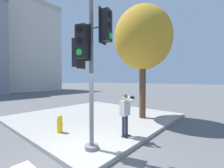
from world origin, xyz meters
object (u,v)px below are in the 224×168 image
object	(u,v)px
person_photographer	(125,111)
fire_hydrant	(60,124)
street_tree	(143,39)
traffic_signal_pole	(89,55)

from	to	relation	value
person_photographer	fire_hydrant	bearing A→B (deg)	120.91
street_tree	fire_hydrant	xyz separation A→B (m)	(-4.31, 1.41, -4.09)
street_tree	fire_hydrant	size ratio (longest dim) A/B	8.63
street_tree	traffic_signal_pole	bearing A→B (deg)	-171.04
traffic_signal_pole	fire_hydrant	xyz separation A→B (m)	(0.24, 2.13, -2.54)
traffic_signal_pole	street_tree	world-z (taller)	street_tree
person_photographer	fire_hydrant	xyz separation A→B (m)	(-1.38, 2.30, -0.62)
street_tree	fire_hydrant	distance (m)	6.10
person_photographer	street_tree	size ratio (longest dim) A/B	0.26
person_photographer	street_tree	world-z (taller)	street_tree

